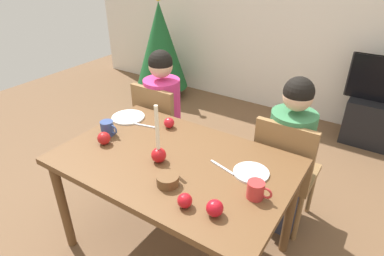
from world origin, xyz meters
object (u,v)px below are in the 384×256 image
Objects in this scene: dining_table at (174,170)px; plate_left at (128,117)px; person_right_child at (287,159)px; mug_left at (108,128)px; christmas_tree at (160,46)px; plate_right at (251,173)px; mug_right at (256,190)px; apple_near_candle at (104,138)px; apple_far_edge at (215,208)px; person_left_child at (163,119)px; candle_centerpiece at (158,151)px; chair_right at (284,168)px; bowl_walnuts at (168,180)px; apple_by_left_plate at (185,201)px; tv_stand at (378,123)px; chair_left at (161,127)px; apple_by_right_mug at (169,123)px.

dining_table is 0.65m from plate_left.
mug_left is (-1.05, -0.65, 0.23)m from person_right_child.
plate_right is at bearing -41.99° from christmas_tree.
apple_near_candle is at bearing -176.84° from mug_right.
apple_near_candle and apple_far_edge have the same top height.
person_left_child reaches higher than candle_centerpiece.
person_right_child reaches higher than apple_near_candle.
apple_far_edge is at bearing -26.60° from plate_left.
dining_table is 0.80m from chair_right.
bowl_walnuts is 0.19m from apple_by_left_plate.
chair_right is at bearing -105.33° from tv_stand.
chair_right is 4.47× the size of plate_right.
chair_left reaches higher than tv_stand.
chair_left is at bearing -178.29° from person_right_child.
mug_left reaches higher than bowl_walnuts.
apple_far_edge is at bearing -10.32° from bowl_walnuts.
dining_table is at bearing 0.63° from mug_left.
mug_right reaches higher than apple_far_edge.
candle_centerpiece is at bearing -52.15° from chair_left.
mug_right is (0.10, -0.17, 0.04)m from plate_right.
chair_left is 1.16m from plate_right.
dining_table is at bearing -164.47° from plate_right.
person_right_child is 15.79× the size of apple_by_right_mug.
bowl_walnuts is (1.86, -2.31, 0.07)m from christmas_tree.
apple_by_left_plate is (-0.68, -2.60, 0.55)m from tv_stand.
tv_stand is 2.45m from mug_right.
plate_right is 0.45m from apple_by_left_plate.
person_left_child is at bearing 153.34° from plate_right.
dining_table is 1.04× the size of christmas_tree.
plate_right is at bearing -96.89° from chair_right.
plate_left is (-0.60, 0.25, 0.09)m from dining_table.
plate_right is 1.67× the size of bowl_walnuts.
chair_right is at bearing 50.32° from dining_table.
chair_left is 12.04× the size of apple_by_left_plate.
person_right_child is 5.82× the size of plate_right.
apple_near_candle reaches higher than plate_left.
apple_by_right_mug reaches higher than bowl_walnuts.
tv_stand is at bearing 67.18° from dining_table.
chair_left is 0.77m from apple_near_candle.
dining_table is 10.50× the size of mug_left.
mug_left is at bearing -60.15° from christmas_tree.
person_left_child reaches higher than chair_left.
mug_left is (1.21, -2.11, 0.09)m from christmas_tree.
chair_right is at bearing 64.45° from bowl_walnuts.
chair_right is 2.71m from christmas_tree.
chair_left is 6.75× the size of mug_left.
mug_left is at bearing 164.97° from apple_far_edge.
candle_centerpiece is 3.04× the size of bowl_walnuts.
person_left_child reaches higher than tv_stand.
person_right_child reaches higher than apple_far_edge.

